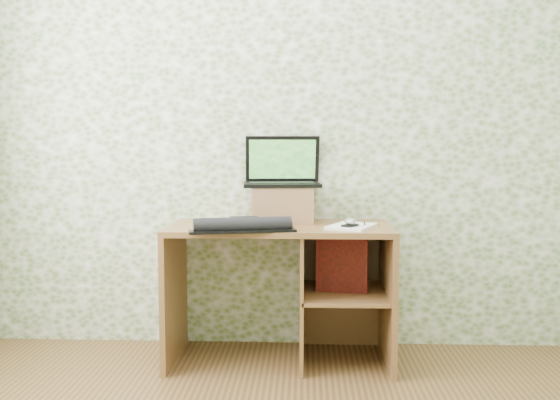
{
  "coord_description": "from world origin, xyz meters",
  "views": [
    {
      "loc": [
        0.14,
        -1.91,
        1.18
      ],
      "look_at": [
        0.0,
        1.39,
        0.89
      ],
      "focal_mm": 40.0,
      "sensor_mm": 36.0,
      "label": 1
    }
  ],
  "objects_px": {
    "riser": "(282,204)",
    "notepad": "(352,226)",
    "laptop": "(282,174)",
    "desk": "(294,273)",
    "keyboard": "(244,225)"
  },
  "relations": [
    {
      "from": "riser",
      "to": "desk",
      "type": "bearing_deg",
      "value": -57.0
    },
    {
      "from": "desk",
      "to": "riser",
      "type": "height_order",
      "value": "riser"
    },
    {
      "from": "laptop",
      "to": "notepad",
      "type": "distance_m",
      "value": 0.54
    },
    {
      "from": "riser",
      "to": "notepad",
      "type": "xyz_separation_m",
      "value": [
        0.38,
        -0.23,
        -0.09
      ]
    },
    {
      "from": "desk",
      "to": "laptop",
      "type": "distance_m",
      "value": 0.57
    },
    {
      "from": "keyboard",
      "to": "riser",
      "type": "bearing_deg",
      "value": 50.53
    },
    {
      "from": "riser",
      "to": "notepad",
      "type": "distance_m",
      "value": 0.45
    },
    {
      "from": "desk",
      "to": "notepad",
      "type": "bearing_deg",
      "value": -20.66
    },
    {
      "from": "notepad",
      "to": "laptop",
      "type": "bearing_deg",
      "value": 167.36
    },
    {
      "from": "riser",
      "to": "keyboard",
      "type": "height_order",
      "value": "riser"
    },
    {
      "from": "keyboard",
      "to": "notepad",
      "type": "bearing_deg",
      "value": -0.09
    },
    {
      "from": "laptop",
      "to": "desk",
      "type": "bearing_deg",
      "value": -70.45
    },
    {
      "from": "desk",
      "to": "riser",
      "type": "distance_m",
      "value": 0.39
    },
    {
      "from": "laptop",
      "to": "keyboard",
      "type": "distance_m",
      "value": 0.5
    },
    {
      "from": "desk",
      "to": "notepad",
      "type": "relative_size",
      "value": 4.09
    }
  ]
}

